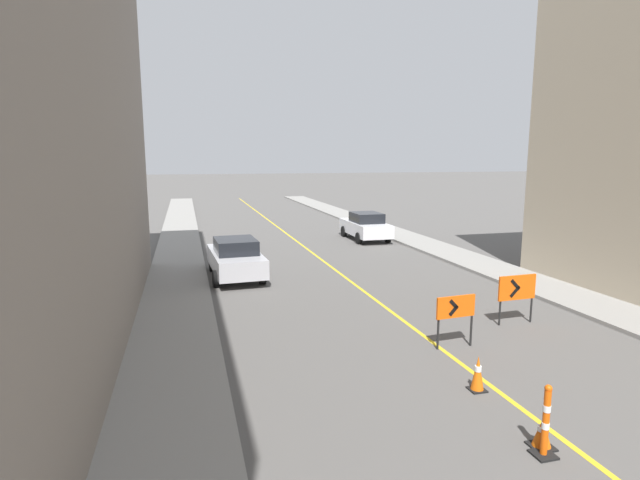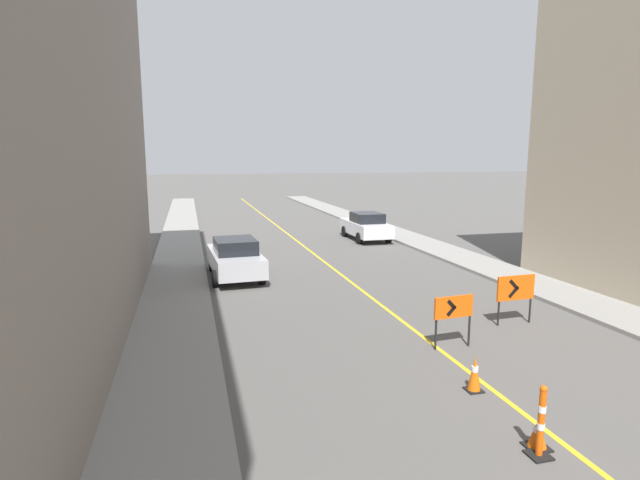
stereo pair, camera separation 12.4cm
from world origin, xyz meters
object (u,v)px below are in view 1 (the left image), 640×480
Objects in this scene: traffic_cone_fourth at (542,433)px; parked_car_curb_mid at (365,226)px; arrow_barricade_primary at (456,310)px; traffic_cone_fifth at (478,373)px; arrow_barricade_secondary at (517,289)px; parked_car_curb_near at (236,258)px; delineator_post_rear at (546,425)px.

parked_car_curb_mid is (4.48, 20.53, 0.55)m from traffic_cone_fourth.
traffic_cone_fifth is at bearing -113.66° from arrow_barricade_primary.
arrow_barricade_primary is at bearing -158.53° from arrow_barricade_secondary.
parked_car_curb_mid reaches higher than traffic_cone_fourth.
traffic_cone_fourth is at bearing -102.23° from parked_car_curb_mid.
parked_car_curb_mid is at bearing 39.02° from parked_car_curb_near.
delineator_post_rear is 21.25m from parked_car_curb_mid.
traffic_cone_fourth is 4.44m from arrow_barricade_primary.
parked_car_curb_near reaches higher than arrow_barricade_secondary.
arrow_barricade_primary reaches higher than traffic_cone_fifth.
parked_car_curb_near reaches higher than delineator_post_rear.
traffic_cone_fifth is 0.52× the size of arrow_barricade_secondary.
traffic_cone_fourth is 0.69× the size of traffic_cone_fifth.
traffic_cone_fifth is 0.17× the size of parked_car_curb_mid.
delineator_post_rear is 0.90× the size of arrow_barricade_primary.
traffic_cone_fourth is 0.12× the size of parked_car_curb_near.
parked_car_curb_mid reaches higher than delineator_post_rear.
arrow_barricade_primary is (0.75, 2.21, 0.62)m from traffic_cone_fifth.
arrow_barricade_primary is 2.89m from arrow_barricade_secondary.
arrow_barricade_secondary is 0.33× the size of parked_car_curb_mid.
parked_car_curb_mid is (4.61, 20.74, 0.27)m from delineator_post_rear.
traffic_cone_fifth is 11.73m from parked_car_curb_near.
traffic_cone_fifth is at bearing -103.23° from parked_car_curb_mid.
parked_car_curb_near is (-4.56, 8.87, -0.19)m from arrow_barricade_primary.
traffic_cone_fifth is (0.12, 2.08, 0.12)m from traffic_cone_fourth.
arrow_barricade_secondary is at bearing 57.39° from traffic_cone_fourth.
parked_car_curb_mid is at bearing 77.48° from delineator_post_rear.
arrow_barricade_secondary is (2.63, 1.18, 0.03)m from arrow_barricade_primary.
parked_car_curb_near reaches higher than traffic_cone_fifth.
arrow_barricade_secondary reaches higher than traffic_cone_fourth.
arrow_barricade_primary is 0.94× the size of arrow_barricade_secondary.
arrow_barricade_secondary is at bearing 19.18° from arrow_barricade_primary.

